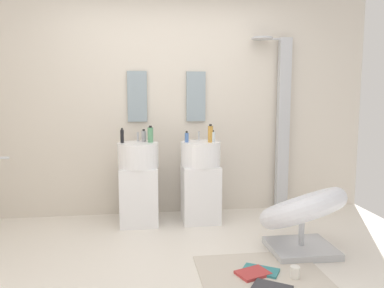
# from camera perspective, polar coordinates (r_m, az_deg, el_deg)

# --- Properties ---
(ground_plane) EXTENTS (4.80, 3.60, 0.04)m
(ground_plane) POSITION_cam_1_polar(r_m,az_deg,el_deg) (3.15, -1.42, -19.14)
(ground_plane) COLOR silver
(rear_partition) EXTENTS (4.80, 0.10, 2.60)m
(rear_partition) POSITION_cam_1_polar(r_m,az_deg,el_deg) (4.47, -3.85, 6.21)
(rear_partition) COLOR beige
(rear_partition) RESTS_ON ground_plane
(pedestal_sink_left) EXTENTS (0.43, 0.43, 0.99)m
(pedestal_sink_left) POSITION_cam_1_polar(r_m,az_deg,el_deg) (4.14, -8.02, -5.69)
(pedestal_sink_left) COLOR white
(pedestal_sink_left) RESTS_ON ground_plane
(pedestal_sink_right) EXTENTS (0.43, 0.43, 0.99)m
(pedestal_sink_right) POSITION_cam_1_polar(r_m,az_deg,el_deg) (4.19, 1.28, -5.46)
(pedestal_sink_right) COLOR white
(pedestal_sink_right) RESTS_ON ground_plane
(vanity_mirror_left) EXTENTS (0.22, 0.03, 0.57)m
(vanity_mirror_left) POSITION_cam_1_polar(r_m,az_deg,el_deg) (4.39, -8.23, 7.06)
(vanity_mirror_left) COLOR #8C9EA8
(vanity_mirror_right) EXTENTS (0.22, 0.03, 0.57)m
(vanity_mirror_right) POSITION_cam_1_polar(r_m,az_deg,el_deg) (4.43, 0.59, 7.14)
(vanity_mirror_right) COLOR #8C9EA8
(shower_column) EXTENTS (0.49, 0.24, 2.05)m
(shower_column) POSITION_cam_1_polar(r_m,az_deg,el_deg) (4.66, 13.34, 3.36)
(shower_column) COLOR #B7BABF
(shower_column) RESTS_ON ground_plane
(lounge_chair) EXTENTS (1.10, 1.10, 0.65)m
(lounge_chair) POSITION_cam_1_polar(r_m,az_deg,el_deg) (3.54, 16.20, -9.99)
(lounge_chair) COLOR #B7BABF
(lounge_chair) RESTS_ON ground_plane
(area_rug) EXTENTS (0.97, 0.86, 0.01)m
(area_rug) POSITION_cam_1_polar(r_m,az_deg,el_deg) (3.13, 10.62, -18.99)
(area_rug) COLOR beige
(area_rug) RESTS_ON ground_plane
(magazine_charcoal) EXTENTS (0.31, 0.29, 0.02)m
(magazine_charcoal) POSITION_cam_1_polar(r_m,az_deg,el_deg) (2.96, 11.96, -20.35)
(magazine_charcoal) COLOR #38383D
(magazine_charcoal) RESTS_ON area_rug
(magazine_red) EXTENTS (0.29, 0.25, 0.02)m
(magazine_red) POSITION_cam_1_polar(r_m,az_deg,el_deg) (3.13, 9.13, -18.62)
(magazine_red) COLOR #B73838
(magazine_red) RESTS_ON area_rug
(magazine_teal) EXTENTS (0.32, 0.28, 0.02)m
(magazine_teal) POSITION_cam_1_polar(r_m,az_deg,el_deg) (3.19, 10.25, -18.19)
(magazine_teal) COLOR teal
(magazine_teal) RESTS_ON area_rug
(coffee_mug) EXTENTS (0.07, 0.07, 0.09)m
(coffee_mug) POSITION_cam_1_polar(r_m,az_deg,el_deg) (3.14, 15.19, -18.06)
(coffee_mug) COLOR white
(coffee_mug) RESTS_ON area_rug
(soap_bottle_green) EXTENTS (0.06, 0.06, 0.18)m
(soap_bottle_green) POSITION_cam_1_polar(r_m,az_deg,el_deg) (4.07, -6.26, 1.41)
(soap_bottle_green) COLOR #59996B
(soap_bottle_green) RESTS_ON pedestal_sink_left
(soap_bottle_amber) EXTENTS (0.05, 0.05, 0.19)m
(soap_bottle_amber) POSITION_cam_1_polar(r_m,az_deg,el_deg) (4.06, 2.78, 1.53)
(soap_bottle_amber) COLOR #C68C38
(soap_bottle_amber) RESTS_ON pedestal_sink_right
(soap_bottle_grey) EXTENTS (0.05, 0.05, 0.14)m
(soap_bottle_grey) POSITION_cam_1_polar(r_m,az_deg,el_deg) (4.14, -7.25, 1.20)
(soap_bottle_grey) COLOR #99999E
(soap_bottle_grey) RESTS_ON pedestal_sink_left
(soap_bottle_clear) EXTENTS (0.06, 0.06, 0.13)m
(soap_bottle_clear) POSITION_cam_1_polar(r_m,az_deg,el_deg) (4.07, 3.08, 1.10)
(soap_bottle_clear) COLOR silver
(soap_bottle_clear) RESTS_ON pedestal_sink_right
(soap_bottle_black) EXTENTS (0.04, 0.04, 0.16)m
(soap_bottle_black) POSITION_cam_1_polar(r_m,az_deg,el_deg) (4.07, -10.45, 1.17)
(soap_bottle_black) COLOR black
(soap_bottle_black) RESTS_ON pedestal_sink_left
(soap_bottle_blue) EXTENTS (0.04, 0.04, 0.12)m
(soap_bottle_blue) POSITION_cam_1_polar(r_m,az_deg,el_deg) (4.06, -0.80, 1.02)
(soap_bottle_blue) COLOR #4C72B7
(soap_bottle_blue) RESTS_ON pedestal_sink_right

